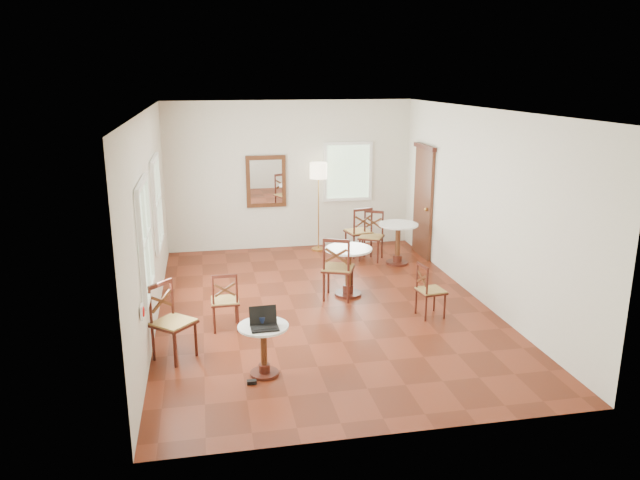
# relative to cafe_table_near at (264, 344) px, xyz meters

# --- Properties ---
(ground) EXTENTS (7.00, 7.00, 0.00)m
(ground) POSITION_rel_cafe_table_near_xyz_m (1.13, 2.01, -0.39)
(ground) COLOR #622210
(ground) RESTS_ON ground
(room_shell) EXTENTS (5.02, 7.02, 3.01)m
(room_shell) POSITION_rel_cafe_table_near_xyz_m (1.07, 2.28, 1.49)
(room_shell) COLOR beige
(room_shell) RESTS_ON ground
(cafe_table_near) EXTENTS (0.60, 0.60, 0.64)m
(cafe_table_near) POSITION_rel_cafe_table_near_xyz_m (0.00, 0.00, 0.00)
(cafe_table_near) COLOR #411910
(cafe_table_near) RESTS_ON ground
(cafe_table_mid) EXTENTS (0.76, 0.76, 0.80)m
(cafe_table_mid) POSITION_rel_cafe_table_near_xyz_m (1.62, 2.46, 0.10)
(cafe_table_mid) COLOR #411910
(cafe_table_mid) RESTS_ON ground
(cafe_table_back) EXTENTS (0.74, 0.74, 0.78)m
(cafe_table_back) POSITION_rel_cafe_table_near_xyz_m (2.94, 3.94, 0.09)
(cafe_table_back) COLOR #411910
(cafe_table_back) RESTS_ON ground
(chair_near_a) EXTENTS (0.40, 0.40, 0.85)m
(chair_near_a) POSITION_rel_cafe_table_near_xyz_m (-0.40, 1.46, 0.03)
(chair_near_a) COLOR #411910
(chair_near_a) RESTS_ON ground
(chair_near_b) EXTENTS (0.64, 0.64, 0.98)m
(chair_near_b) POSITION_rel_cafe_table_near_xyz_m (-1.08, 0.67, 0.10)
(chair_near_b) COLOR #411910
(chair_near_b) RESTS_ON ground
(chair_mid_a) EXTENTS (0.62, 0.62, 1.04)m
(chair_mid_a) POSITION_rel_cafe_table_near_xyz_m (1.42, 2.33, 0.12)
(chair_mid_a) COLOR #411910
(chair_mid_a) RESTS_ON ground
(chair_mid_b) EXTENTS (0.42, 0.42, 0.82)m
(chair_mid_b) POSITION_rel_cafe_table_near_xyz_m (2.59, 1.36, 0.01)
(chair_mid_b) COLOR #411910
(chair_mid_b) RESTS_ON ground
(chair_back_a) EXTENTS (0.54, 0.54, 1.00)m
(chair_back_a) POSITION_rel_cafe_table_near_xyz_m (2.35, 4.59, 0.10)
(chair_back_a) COLOR #411910
(chair_back_a) RESTS_ON ground
(chair_back_b) EXTENTS (0.59, 0.59, 0.94)m
(chair_back_b) POSITION_rel_cafe_table_near_xyz_m (2.53, 4.30, 0.08)
(chair_back_b) COLOR #411910
(chair_back_b) RESTS_ON ground
(floor_lamp) EXTENTS (0.35, 0.35, 1.79)m
(floor_lamp) POSITION_rel_cafe_table_near_xyz_m (1.65, 5.16, 1.12)
(floor_lamp) COLOR #BF8C3F
(floor_lamp) RESTS_ON ground
(laptop) EXTENTS (0.33, 0.28, 0.23)m
(laptop) POSITION_rel_cafe_table_near_xyz_m (0.00, -0.05, 0.30)
(laptop) COLOR black
(laptop) RESTS_ON cafe_table_near
(mouse) EXTENTS (0.11, 0.07, 0.04)m
(mouse) POSITION_rel_cafe_table_near_xyz_m (0.06, 0.08, 0.26)
(mouse) COLOR black
(mouse) RESTS_ON cafe_table_near
(navy_mug) EXTENTS (0.12, 0.08, 0.10)m
(navy_mug) POSITION_rel_cafe_table_near_xyz_m (-0.01, 0.03, 0.29)
(navy_mug) COLOR #101938
(navy_mug) RESTS_ON cafe_table_near
(water_glass) EXTENTS (0.06, 0.06, 0.09)m
(water_glass) POSITION_rel_cafe_table_near_xyz_m (-0.00, 0.04, 0.29)
(water_glass) COLOR white
(water_glass) RESTS_ON cafe_table_near
(power_adapter) EXTENTS (0.11, 0.07, 0.04)m
(power_adapter) POSITION_rel_cafe_table_near_xyz_m (-0.17, -0.20, -0.37)
(power_adapter) COLOR black
(power_adapter) RESTS_ON ground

